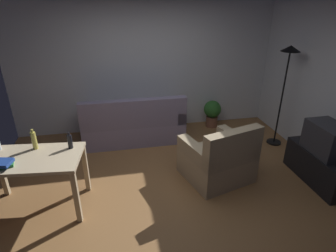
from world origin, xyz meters
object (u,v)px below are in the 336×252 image
(tv_stand, at_px, (320,167))
(bottle_dark, at_px, (70,141))
(couch, at_px, (134,125))
(tv, at_px, (328,139))
(torchiere_lamp, at_px, (287,69))
(potted_plant, at_px, (212,112))
(armchair, at_px, (219,160))
(book_stack, at_px, (1,164))
(bottle_squat, at_px, (34,140))
(desk, at_px, (32,165))

(tv_stand, bearing_deg, bottle_dark, 84.43)
(couch, bearing_deg, tv, 144.42)
(torchiere_lamp, relative_size, potted_plant, 3.18)
(potted_plant, bearing_deg, tv, -67.14)
(tv_stand, xyz_separation_m, armchair, (-1.46, 0.35, 0.08))
(book_stack, bearing_deg, armchair, 6.22)
(tv, distance_m, armchair, 1.55)
(tv_stand, relative_size, bottle_squat, 4.06)
(torchiere_lamp, bearing_deg, armchair, -149.54)
(armchair, bearing_deg, couch, -68.88)
(couch, distance_m, armchair, 1.89)
(bottle_dark, bearing_deg, desk, -163.02)
(potted_plant, distance_m, armchair, 1.90)
(couch, xyz_separation_m, tv, (2.60, -1.86, 0.39))
(armchair, relative_size, book_stack, 3.96)
(torchiere_lamp, xyz_separation_m, desk, (-3.98, -1.01, -0.76))
(potted_plant, relative_size, bottle_dark, 2.56)
(armchair, relative_size, bottle_squat, 4.04)
(armchair, distance_m, bottle_squat, 2.55)
(armchair, bearing_deg, bottle_squat, -17.31)
(torchiere_lamp, distance_m, book_stack, 4.44)
(bottle_squat, relative_size, book_stack, 0.98)
(potted_plant, bearing_deg, torchiere_lamp, -46.49)
(bottle_squat, xyz_separation_m, bottle_dark, (0.44, -0.07, -0.02))
(tv_stand, distance_m, potted_plant, 2.36)
(torchiere_lamp, height_order, desk, torchiere_lamp)
(couch, xyz_separation_m, bottle_squat, (-1.36, -1.44, 0.57))
(tv_stand, height_order, bottle_squat, bottle_squat)
(tv, relative_size, potted_plant, 1.05)
(tv_stand, xyz_separation_m, desk, (-3.98, 0.20, 0.41))
(potted_plant, bearing_deg, armchair, -106.78)
(armchair, height_order, book_stack, armchair)
(book_stack, bearing_deg, tv_stand, -0.66)
(tv_stand, xyz_separation_m, book_stack, (-4.24, 0.05, 0.56))
(torchiere_lamp, xyz_separation_m, book_stack, (-4.24, -1.16, -0.62))
(torchiere_lamp, distance_m, armchair, 2.02)
(couch, relative_size, tv_stand, 1.71)
(tv, relative_size, armchair, 0.55)
(couch, xyz_separation_m, bottle_dark, (-0.92, -1.52, 0.55))
(desk, height_order, bottle_squat, bottle_squat)
(potted_plant, height_order, book_stack, book_stack)
(torchiere_lamp, height_order, book_stack, torchiere_lamp)
(tv, height_order, bottle_dark, bottle_dark)
(tv, relative_size, desk, 0.47)
(tv, height_order, torchiere_lamp, torchiere_lamp)
(potted_plant, bearing_deg, tv_stand, -67.22)
(bottle_squat, bearing_deg, couch, 46.81)
(tv_stand, distance_m, bottle_squat, 4.03)
(couch, distance_m, bottle_dark, 1.86)
(potted_plant, distance_m, book_stack, 3.98)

